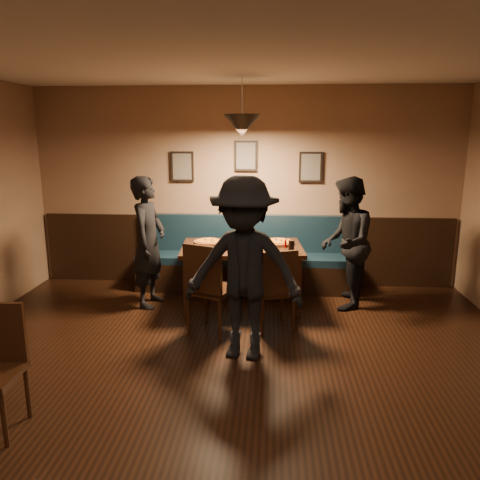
% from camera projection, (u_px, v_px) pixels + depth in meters
% --- Properties ---
extents(floor, '(7.00, 7.00, 0.00)m').
position_uv_depth(floor, '(219.00, 424.00, 3.58)').
color(floor, black).
rests_on(floor, ground).
extents(ceiling, '(7.00, 7.00, 0.00)m').
position_uv_depth(ceiling, '(214.00, 29.00, 2.96)').
color(ceiling, silver).
rests_on(ceiling, ground).
extents(wall_back, '(6.00, 0.00, 6.00)m').
position_uv_depth(wall_back, '(246.00, 188.00, 6.67)').
color(wall_back, '#8C704F').
rests_on(wall_back, ground).
extents(wainscot, '(5.88, 0.06, 1.00)m').
position_uv_depth(wainscot, '(246.00, 250.00, 6.85)').
color(wainscot, black).
rests_on(wainscot, ground).
extents(booth_bench, '(3.00, 0.60, 1.00)m').
position_uv_depth(booth_bench, '(245.00, 255.00, 6.58)').
color(booth_bench, '#0F232D').
rests_on(booth_bench, ground).
extents(picture_left, '(0.32, 0.04, 0.42)m').
position_uv_depth(picture_left, '(182.00, 166.00, 6.64)').
color(picture_left, black).
rests_on(picture_left, wall_back).
extents(picture_center, '(0.32, 0.04, 0.42)m').
position_uv_depth(picture_center, '(246.00, 156.00, 6.55)').
color(picture_center, black).
rests_on(picture_center, wall_back).
extents(picture_right, '(0.32, 0.04, 0.42)m').
position_uv_depth(picture_right, '(311.00, 167.00, 6.52)').
color(picture_right, black).
rests_on(picture_right, wall_back).
extents(pendant_lamp, '(0.44, 0.44, 0.25)m').
position_uv_depth(pendant_lamp, '(242.00, 125.00, 5.50)').
color(pendant_lamp, black).
rests_on(pendant_lamp, ceiling).
extents(dining_table, '(1.55, 1.07, 0.79)m').
position_uv_depth(dining_table, '(242.00, 277.00, 5.92)').
color(dining_table, black).
rests_on(dining_table, floor).
extents(chair_near_left, '(0.59, 0.59, 1.03)m').
position_uv_depth(chair_near_left, '(212.00, 287.00, 5.15)').
color(chair_near_left, black).
rests_on(chair_near_left, floor).
extents(chair_near_right, '(0.53, 0.53, 0.95)m').
position_uv_depth(chair_near_right, '(273.00, 289.00, 5.22)').
color(chair_near_right, black).
rests_on(chair_near_right, floor).
extents(diner_left, '(0.47, 0.65, 1.65)m').
position_uv_depth(diner_left, '(149.00, 242.00, 5.89)').
color(diner_left, black).
rests_on(diner_left, floor).
extents(diner_right, '(0.76, 0.90, 1.65)m').
position_uv_depth(diner_right, '(346.00, 243.00, 5.85)').
color(diner_right, black).
rests_on(diner_right, floor).
extents(diner_front, '(1.24, 0.84, 1.78)m').
position_uv_depth(diner_front, '(244.00, 269.00, 4.49)').
color(diner_front, black).
rests_on(diner_front, floor).
extents(pizza_a, '(0.37, 0.37, 0.04)m').
position_uv_depth(pizza_a, '(208.00, 242.00, 5.97)').
color(pizza_a, '#C57425').
rests_on(pizza_a, dining_table).
extents(pizza_b, '(0.36, 0.36, 0.04)m').
position_uv_depth(pizza_b, '(240.00, 247.00, 5.69)').
color(pizza_b, orange).
rests_on(pizza_b, dining_table).
extents(pizza_c, '(0.51, 0.51, 0.04)m').
position_uv_depth(pizza_c, '(279.00, 242.00, 5.94)').
color(pizza_c, orange).
rests_on(pizza_c, dining_table).
extents(soda_glass, '(0.09, 0.09, 0.15)m').
position_uv_depth(soda_glass, '(291.00, 247.00, 5.48)').
color(soda_glass, black).
rests_on(soda_glass, dining_table).
extents(tabasco_bottle, '(0.03, 0.03, 0.12)m').
position_uv_depth(tabasco_bottle, '(285.00, 243.00, 5.74)').
color(tabasco_bottle, '#870504').
rests_on(tabasco_bottle, dining_table).
extents(napkin_a, '(0.17, 0.17, 0.01)m').
position_uv_depth(napkin_a, '(202.00, 241.00, 6.08)').
color(napkin_a, '#1B6533').
rests_on(napkin_a, dining_table).
extents(napkin_b, '(0.17, 0.17, 0.01)m').
position_uv_depth(napkin_b, '(194.00, 251.00, 5.59)').
color(napkin_b, '#1C6926').
rests_on(napkin_b, dining_table).
extents(cutlery_set, '(0.16, 0.08, 0.00)m').
position_uv_depth(cutlery_set, '(234.00, 252.00, 5.51)').
color(cutlery_set, silver).
rests_on(cutlery_set, dining_table).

